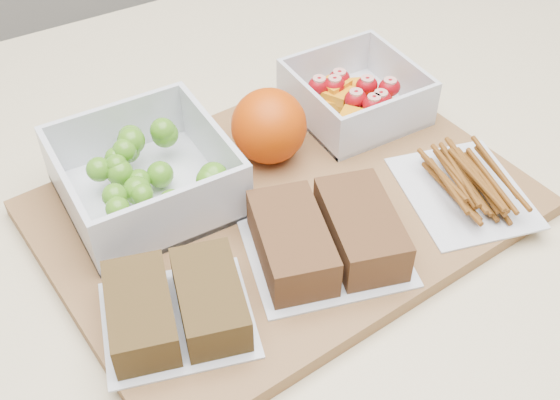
# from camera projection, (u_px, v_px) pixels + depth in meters

# --- Properties ---
(cutting_board) EXTENTS (0.45, 0.34, 0.02)m
(cutting_board) POSITION_uv_depth(u_px,v_px,m) (285.00, 208.00, 0.65)
(cutting_board) COLOR brown
(cutting_board) RESTS_ON counter
(grape_container) EXTENTS (0.14, 0.14, 0.06)m
(grape_container) POSITION_uv_depth(u_px,v_px,m) (147.00, 175.00, 0.63)
(grape_container) COLOR silver
(grape_container) RESTS_ON cutting_board
(fruit_container) EXTENTS (0.12, 0.12, 0.05)m
(fruit_container) POSITION_uv_depth(u_px,v_px,m) (355.00, 97.00, 0.72)
(fruit_container) COLOR silver
(fruit_container) RESTS_ON cutting_board
(orange) EXTENTS (0.07, 0.07, 0.07)m
(orange) POSITION_uv_depth(u_px,v_px,m) (269.00, 126.00, 0.66)
(orange) COLOR #C94204
(orange) RESTS_ON cutting_board
(sandwich_bag_left) EXTENTS (0.14, 0.13, 0.04)m
(sandwich_bag_left) POSITION_uv_depth(u_px,v_px,m) (176.00, 306.00, 0.53)
(sandwich_bag_left) COLOR silver
(sandwich_bag_left) RESTS_ON cutting_board
(sandwich_bag_center) EXTENTS (0.16, 0.14, 0.04)m
(sandwich_bag_center) POSITION_uv_depth(u_px,v_px,m) (327.00, 236.00, 0.58)
(sandwich_bag_center) COLOR silver
(sandwich_bag_center) RESTS_ON cutting_board
(pretzel_bag) EXTENTS (0.13, 0.15, 0.03)m
(pretzel_bag) POSITION_uv_depth(u_px,v_px,m) (466.00, 182.00, 0.64)
(pretzel_bag) COLOR silver
(pretzel_bag) RESTS_ON cutting_board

